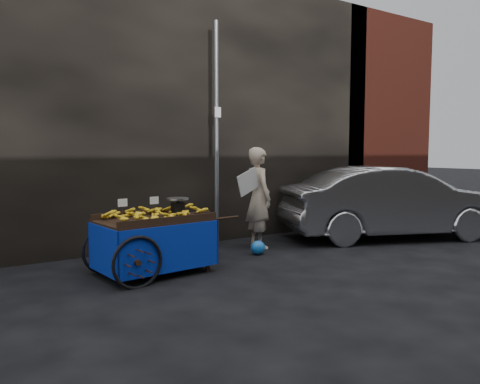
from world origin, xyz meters
TOP-DOWN VIEW (x-y plane):
  - ground at (0.00, 0.00)m, footprint 80.00×80.00m
  - building_wall at (0.39, 2.60)m, footprint 13.50×2.00m
  - street_pole at (0.30, 1.30)m, footprint 0.12×0.10m
  - banana_cart at (-1.50, 0.07)m, footprint 2.12×1.14m
  - vendor at (0.80, 0.70)m, footprint 0.90×0.70m
  - plastic_bag at (0.46, 0.23)m, footprint 0.26×0.21m
  - parked_car at (3.54, 0.00)m, footprint 4.51×3.01m

SIDE VIEW (x-z plane):
  - ground at x=0.00m, z-range 0.00..0.00m
  - plastic_bag at x=0.46m, z-range 0.00..0.23m
  - banana_cart at x=-1.50m, z-range 0.13..1.25m
  - parked_car at x=3.54m, z-range 0.00..1.41m
  - vendor at x=0.80m, z-range 0.00..1.78m
  - street_pole at x=0.30m, z-range 0.01..4.01m
  - building_wall at x=0.39m, z-range 0.00..5.00m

